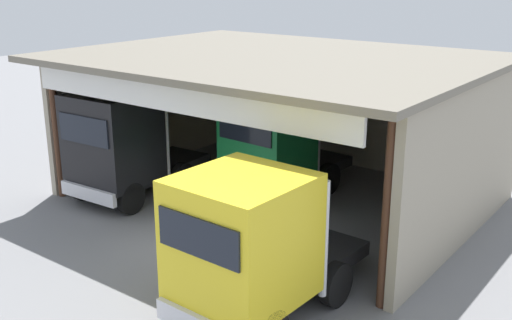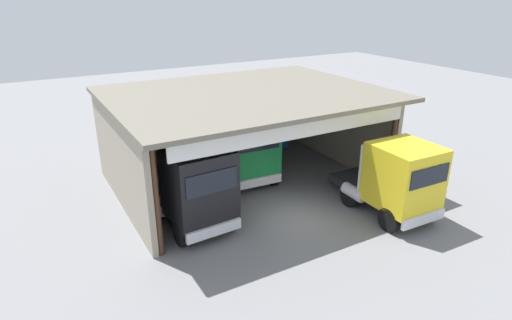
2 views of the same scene
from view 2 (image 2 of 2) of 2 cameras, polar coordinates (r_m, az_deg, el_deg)
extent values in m
plane|color=slate|center=(19.44, 4.85, -7.63)|extent=(80.00, 80.00, 0.00)
cube|color=#9E937F|center=(26.17, -6.66, 5.73)|extent=(12.52, 0.24, 4.69)
cube|color=#9E937F|center=(20.16, -17.71, -0.14)|extent=(0.24, 9.36, 4.69)
cube|color=#9E937F|center=(25.53, 10.74, 5.08)|extent=(0.24, 9.36, 4.69)
cube|color=#6E6759|center=(21.06, -1.27, 8.80)|extent=(13.12, 10.31, 0.20)
cylinder|color=#4C2D1E|center=(16.16, -13.16, -5.20)|extent=(0.24, 0.24, 4.69)
cylinder|color=#4C2D1E|center=(22.28, 17.70, 1.94)|extent=(0.24, 0.24, 4.69)
cube|color=white|center=(17.42, 6.00, 4.37)|extent=(11.27, 0.12, 0.90)
cube|color=black|center=(17.40, -7.62, -3.18)|extent=(2.64, 2.44, 2.92)
cube|color=black|center=(16.23, -5.90, -3.02)|extent=(2.14, 0.18, 0.88)
cube|color=silver|center=(17.17, -5.59, -9.35)|extent=(2.39, 0.29, 0.44)
cube|color=#232326|center=(19.74, -9.96, -5.11)|extent=(2.08, 3.77, 0.36)
cylinder|color=silver|center=(19.11, -6.20, -2.28)|extent=(0.18, 0.18, 2.50)
cylinder|color=silver|center=(18.31, -12.52, -3.81)|extent=(0.18, 0.18, 2.50)
cylinder|color=silver|center=(19.09, -12.74, -5.92)|extent=(0.62, 1.23, 0.56)
cylinder|color=black|center=(18.26, -3.56, -7.79)|extent=(0.36, 1.06, 1.04)
cylinder|color=black|center=(17.45, -9.98, -9.64)|extent=(0.36, 1.06, 1.04)
cylinder|color=black|center=(20.22, -7.05, -4.83)|extent=(0.36, 1.06, 1.04)
cylinder|color=black|center=(19.48, -12.92, -6.33)|extent=(0.36, 1.06, 1.04)
cube|color=#197F3D|center=(21.52, -0.84, 2.06)|extent=(2.60, 2.32, 2.92)
cube|color=black|center=(20.41, 0.52, 2.46)|extent=(2.11, 0.17, 0.87)
cube|color=silver|center=(21.16, 0.54, -2.86)|extent=(2.37, 0.28, 0.44)
cube|color=#232326|center=(23.76, -2.94, 0.04)|extent=(2.05, 3.73, 0.36)
cylinder|color=silver|center=(23.10, 0.30, 3.04)|extent=(0.18, 0.18, 3.09)
cylinder|color=silver|center=(22.22, -4.85, 2.19)|extent=(0.18, 0.18, 3.09)
cylinder|color=silver|center=(23.06, -5.18, -0.39)|extent=(0.62, 1.23, 0.56)
cylinder|color=black|center=(22.26, 2.21, -2.00)|extent=(0.36, 1.11, 1.09)
cylinder|color=black|center=(21.37, -2.94, -3.06)|extent=(0.36, 1.11, 1.09)
cylinder|color=black|center=(24.25, -0.57, 0.08)|extent=(0.36, 1.11, 1.09)
cylinder|color=black|center=(23.44, -5.37, -0.81)|extent=(0.36, 1.11, 1.09)
cube|color=yellow|center=(19.33, 19.06, -1.97)|extent=(2.54, 2.65, 2.69)
cube|color=black|center=(18.38, 22.15, -2.05)|extent=(2.09, 0.12, 0.81)
cube|color=silver|center=(19.17, 21.41, -7.32)|extent=(2.34, 0.23, 0.44)
cube|color=#232326|center=(21.19, 14.63, -3.53)|extent=(1.96, 3.78, 0.36)
cylinder|color=silver|center=(21.08, 18.27, -0.61)|extent=(0.18, 0.18, 2.71)
cylinder|color=silver|center=(19.62, 13.73, -1.78)|extent=(0.18, 0.18, 2.71)
cylinder|color=silver|center=(20.26, 12.89, -4.20)|extent=(0.60, 1.22, 0.56)
cylinder|color=black|center=(20.45, 21.65, -5.96)|extent=(0.33, 1.07, 1.06)
cylinder|color=black|center=(18.98, 17.31, -7.58)|extent=(0.33, 1.07, 1.06)
cylinder|color=black|center=(21.97, 16.68, -3.35)|extent=(0.33, 1.07, 1.06)
cylinder|color=black|center=(20.60, 12.34, -4.62)|extent=(0.33, 1.07, 1.06)
cylinder|color=#B21E19|center=(27.19, -0.82, 2.36)|extent=(0.58, 0.58, 0.95)
cube|color=#1E59A5|center=(27.65, 3.38, 2.72)|extent=(0.90, 0.60, 1.00)
camera|label=1|loc=(21.29, 54.56, 7.34)|focal=43.07mm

